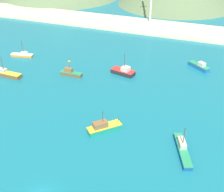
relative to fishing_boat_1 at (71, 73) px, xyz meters
The scene contains 10 objects.
ground 22.75m from the fishing_boat_1, 39.85° to the right, with size 260.00×280.00×0.50m.
fishing_boat_1 is the anchor object (origin of this frame).
fishing_boat_2 45.75m from the fishing_boat_1, 30.97° to the right, with size 5.71×10.90×6.12m.
fishing_boat_4 42.35m from the fishing_boat_1, 27.99° to the left, with size 7.65×6.68×2.58m.
fishing_boat_5 16.80m from the fishing_boat_1, 24.22° to the left, with size 8.11×4.63×7.10m.
fishing_boat_6 30.78m from the fishing_boat_1, 47.71° to the right, with size 7.41×7.57×5.63m.
fishing_boat_7 20.56m from the fishing_boat_1, 157.79° to the right, with size 11.03×2.64×6.29m.
fishing_boat_10 24.57m from the fishing_boat_1, 162.74° to the left, with size 8.25×3.52×6.06m.
buoy_0 10.69m from the fishing_boat_1, 120.96° to the left, with size 0.89×0.89×0.89m.
beach_strip 58.11m from the fishing_boat_1, 72.53° to the left, with size 247.00×20.51×1.20m, color beige.
Camera 1 is at (25.26, -29.39, 42.74)m, focal length 47.64 mm.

